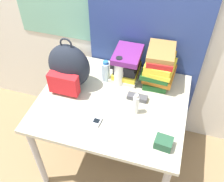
{
  "coord_description": "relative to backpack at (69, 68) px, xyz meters",
  "views": [
    {
      "loc": [
        0.38,
        -0.82,
        2.18
      ],
      "look_at": [
        0.0,
        0.45,
        0.87
      ],
      "focal_mm": 42.0,
      "sensor_mm": 36.0,
      "label": 1
    }
  ],
  "objects": [
    {
      "name": "book_stack_left",
      "position": [
        0.39,
        0.23,
        -0.05
      ],
      "size": [
        0.22,
        0.27,
        0.24
      ],
      "color": "silver",
      "rests_on": "desk"
    },
    {
      "name": "water_bottle",
      "position": [
        0.24,
        0.14,
        -0.09
      ],
      "size": [
        0.06,
        0.06,
        0.18
      ],
      "color": "silver",
      "rests_on": "desk"
    },
    {
      "name": "sunglasses_case",
      "position": [
        0.53,
        -0.0,
        -0.16
      ],
      "size": [
        0.15,
        0.06,
        0.04
      ],
      "color": "#47474C",
      "rests_on": "desk"
    },
    {
      "name": "camera_pouch",
      "position": [
        0.78,
        -0.35,
        -0.14
      ],
      "size": [
        0.12,
        0.1,
        0.07
      ],
      "color": "#234C33",
      "rests_on": "desk"
    },
    {
      "name": "backpack",
      "position": [
        0.0,
        0.0,
        0.0
      ],
      "size": [
        0.32,
        0.26,
        0.42
      ],
      "color": "#1E232D",
      "rests_on": "desk"
    },
    {
      "name": "desk",
      "position": [
        0.36,
        -0.07,
        -0.27
      ],
      "size": [
        1.08,
        0.9,
        0.77
      ],
      "color": "#B7B299",
      "rests_on": "ground_plane"
    },
    {
      "name": "cell_phone",
      "position": [
        0.31,
        -0.3,
        -0.17
      ],
      "size": [
        0.06,
        0.09,
        0.02
      ],
      "color": "#B7BCC6",
      "rests_on": "desk"
    },
    {
      "name": "sunscreen_bottle",
      "position": [
        0.54,
        -0.13,
        -0.09
      ],
      "size": [
        0.04,
        0.04,
        0.17
      ],
      "color": "white",
      "rests_on": "desk"
    },
    {
      "name": "book_stack_center",
      "position": [
        0.64,
        0.23,
        -0.02
      ],
      "size": [
        0.25,
        0.3,
        0.31
      ],
      "color": "#1E5623",
      "rests_on": "desk"
    },
    {
      "name": "sports_bottle",
      "position": [
        0.35,
        0.13,
        -0.06
      ],
      "size": [
        0.07,
        0.07,
        0.25
      ],
      "color": "white",
      "rests_on": "desk"
    },
    {
      "name": "curtain_blue",
      "position": [
        0.49,
        0.41,
        0.31
      ],
      "size": [
        0.92,
        0.04,
        2.5
      ],
      "color": "navy",
      "rests_on": "ground_plane"
    },
    {
      "name": "wall_back",
      "position": [
        0.35,
        0.46,
        0.31
      ],
      "size": [
        6.0,
        0.06,
        2.5
      ],
      "color": "silver",
      "rests_on": "ground_plane"
    }
  ]
}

